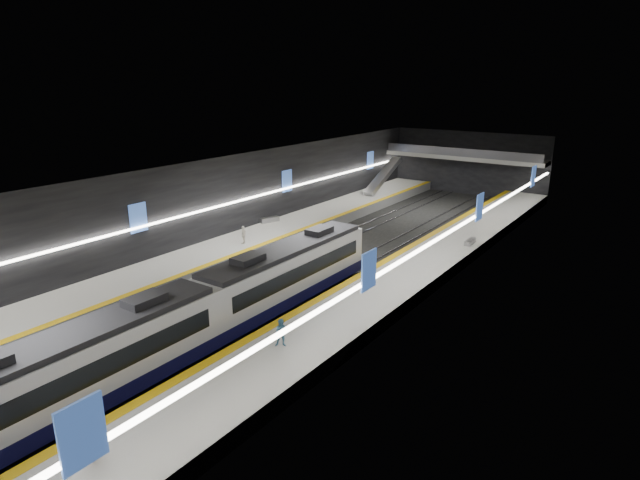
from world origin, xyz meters
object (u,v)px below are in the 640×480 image
Objects in this scene: escalator at (383,176)px; passenger_left_a at (244,235)px; train at (204,310)px; passenger_right_b at (282,333)px; bench_right_far at (470,242)px; bench_left_far at (270,220)px; passenger_right_a at (88,437)px.

passenger_left_a is (0.74, -26.05, -1.13)m from escalator.
train is 19.57× the size of passenger_right_b.
escalator is 4.64× the size of bench_right_far.
train is 17.44× the size of bench_right_far.
bench_right_far is at bearing 32.07° from bench_left_far.
train is at bearing 10.22° from passenger_left_a.
passenger_right_b is (4.79, 0.95, -0.43)m from train.
passenger_right_b is at bearing -2.63° from passenger_right_a.
passenger_right_b reaches higher than bench_left_far.
passenger_right_a is 1.08× the size of passenger_left_a.
passenger_right_b is at bearing -96.45° from bench_right_far.
train is 15.31× the size of bench_left_far.
passenger_right_a is 26.73m from passenger_left_a.
train reaches higher than bench_right_far.
escalator reaches higher than bench_right_far.
bench_right_far is (6.61, 24.14, -0.99)m from train.
bench_right_far is at bearing 74.68° from train.
escalator is 4.85× the size of passenger_right_a.
passenger_left_a is at bearing -48.57° from bench_left_far.
passenger_left_a reaches higher than bench_right_far.
train is 4.90m from passenger_right_b.
bench_left_far is 25.31m from passenger_right_b.
passenger_right_b is (0.57, 10.74, -0.06)m from passenger_right_a.
passenger_right_a is (4.22, -9.80, -0.37)m from train.
escalator is at bearing 76.18° from passenger_right_b.
bench_left_far is (-1.97, -19.42, -1.66)m from escalator.
passenger_right_b is 1.00× the size of passenger_left_a.
escalator is 5.21× the size of passenger_right_b.
train is 3.76× the size of escalator.
passenger_left_a is at bearing -147.58° from bench_right_far.
passenger_right_a reaches higher than bench_left_far.
passenger_right_b is 18.70m from passenger_left_a.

